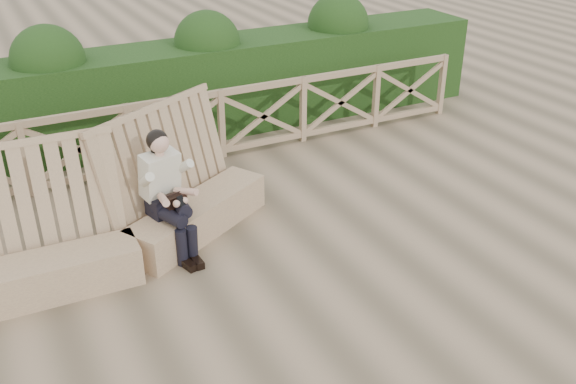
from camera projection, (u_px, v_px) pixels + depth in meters
name	position (u px, v px, depth m)	size (l,w,h in m)	color
ground	(282.00, 284.00, 7.07)	(60.00, 60.00, 0.00)	brown
bench	(120.00, 229.00, 7.36)	(4.02, 1.70, 1.58)	#85664C
woman	(167.00, 190.00, 7.38)	(0.53, 0.97, 1.49)	black
guardrail	(177.00, 132.00, 9.58)	(10.10, 0.09, 1.10)	#7C6348
hedge	(152.00, 96.00, 10.44)	(12.00, 1.20, 1.50)	black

